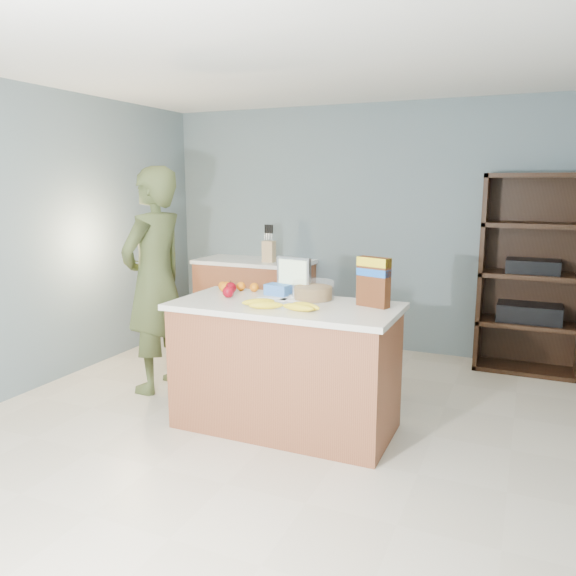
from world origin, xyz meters
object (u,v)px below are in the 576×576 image
at_px(counter_peninsula, 285,371).
at_px(person, 155,281).
at_px(tv, 294,274).
at_px(shelving_unit, 532,278).
at_px(cereal_box, 374,278).

relative_size(counter_peninsula, person, 0.84).
relative_size(person, tv, 6.56).
distance_m(shelving_unit, tv, 2.39).
bearing_deg(cereal_box, tv, 166.65).
bearing_deg(shelving_unit, person, -148.07).
xyz_separation_m(shelving_unit, person, (-2.84, -1.77, 0.06)).
relative_size(counter_peninsula, shelving_unit, 0.87).
distance_m(counter_peninsula, cereal_box, 0.90).
distance_m(counter_peninsula, person, 1.42).
height_order(person, cereal_box, person).
xyz_separation_m(counter_peninsula, person, (-1.29, 0.28, 0.51)).
xyz_separation_m(counter_peninsula, tv, (-0.06, 0.30, 0.64)).
relative_size(person, cereal_box, 5.56).
height_order(shelving_unit, cereal_box, shelving_unit).
xyz_separation_m(person, tv, (1.23, 0.02, 0.13)).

